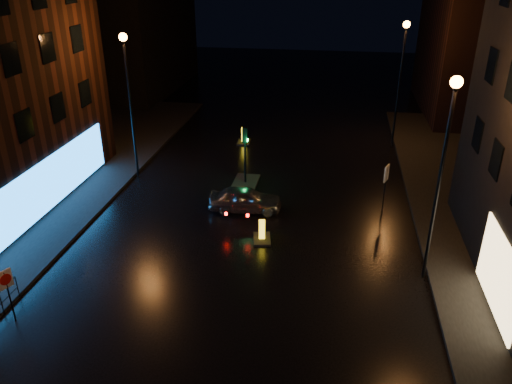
{
  "coord_description": "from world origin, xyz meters",
  "views": [
    {
      "loc": [
        3.7,
        -12.16,
        12.15
      ],
      "look_at": [
        0.54,
        7.18,
        2.8
      ],
      "focal_mm": 35.0,
      "sensor_mm": 36.0,
      "label": 1
    }
  ],
  "objects_px": {
    "bollard_far": "(244,139)",
    "traffic_signal": "(245,176)",
    "bollard_near": "(262,236)",
    "road_sign_left": "(6,284)",
    "silver_hatchback": "(245,199)",
    "road_sign_right": "(386,177)"
  },
  "relations": [
    {
      "from": "silver_hatchback",
      "to": "road_sign_left",
      "type": "distance_m",
      "value": 12.09
    },
    {
      "from": "silver_hatchback",
      "to": "traffic_signal",
      "type": "bearing_deg",
      "value": 5.01
    },
    {
      "from": "traffic_signal",
      "to": "road_sign_right",
      "type": "distance_m",
      "value": 8.12
    },
    {
      "from": "bollard_far",
      "to": "road_sign_right",
      "type": "height_order",
      "value": "road_sign_right"
    },
    {
      "from": "silver_hatchback",
      "to": "road_sign_left",
      "type": "bearing_deg",
      "value": 140.6
    },
    {
      "from": "traffic_signal",
      "to": "road_sign_left",
      "type": "height_order",
      "value": "traffic_signal"
    },
    {
      "from": "traffic_signal",
      "to": "bollard_far",
      "type": "height_order",
      "value": "traffic_signal"
    },
    {
      "from": "bollard_near",
      "to": "road_sign_right",
      "type": "height_order",
      "value": "road_sign_right"
    },
    {
      "from": "silver_hatchback",
      "to": "road_sign_right",
      "type": "relative_size",
      "value": 1.47
    },
    {
      "from": "road_sign_left",
      "to": "road_sign_right",
      "type": "relative_size",
      "value": 0.86
    },
    {
      "from": "road_sign_right",
      "to": "bollard_far",
      "type": "bearing_deg",
      "value": -22.25
    },
    {
      "from": "traffic_signal",
      "to": "silver_hatchback",
      "type": "bearing_deg",
      "value": -79.69
    },
    {
      "from": "traffic_signal",
      "to": "road_sign_right",
      "type": "height_order",
      "value": "traffic_signal"
    },
    {
      "from": "traffic_signal",
      "to": "road_sign_left",
      "type": "relative_size",
      "value": 1.58
    },
    {
      "from": "bollard_near",
      "to": "bollard_far",
      "type": "relative_size",
      "value": 1.0
    },
    {
      "from": "traffic_signal",
      "to": "bollard_near",
      "type": "relative_size",
      "value": 2.6
    },
    {
      "from": "bollard_far",
      "to": "road_sign_right",
      "type": "bearing_deg",
      "value": -47.71
    },
    {
      "from": "bollard_far",
      "to": "traffic_signal",
      "type": "bearing_deg",
      "value": -81.32
    },
    {
      "from": "bollard_far",
      "to": "road_sign_left",
      "type": "height_order",
      "value": "road_sign_left"
    },
    {
      "from": "bollard_near",
      "to": "road_sign_left",
      "type": "distance_m",
      "value": 10.85
    },
    {
      "from": "bollard_near",
      "to": "road_sign_left",
      "type": "bearing_deg",
      "value": -148.97
    },
    {
      "from": "traffic_signal",
      "to": "bollard_near",
      "type": "height_order",
      "value": "traffic_signal"
    }
  ]
}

